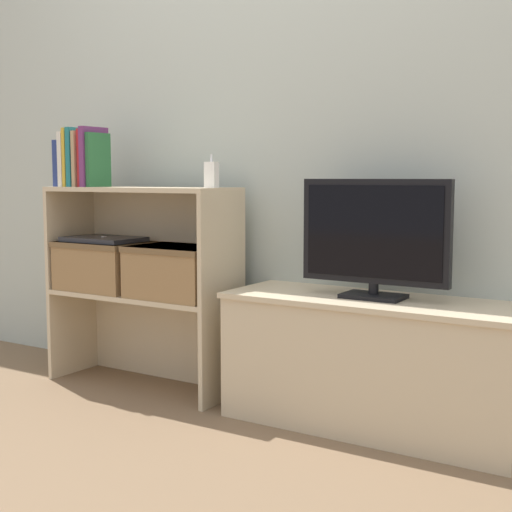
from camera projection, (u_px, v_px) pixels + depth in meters
name	position (u px, v px, depth m)	size (l,w,h in m)	color
ground_plane	(234.00, 419.00, 2.71)	(16.00, 16.00, 0.00)	brown
wall_back	(289.00, 108.00, 2.93)	(10.00, 0.05, 2.40)	#B2BCB2
tv_stand	(372.00, 363.00, 2.60)	(1.10, 0.40, 0.48)	#CCB793
tv	(374.00, 235.00, 2.54)	(0.56, 0.14, 0.43)	black
bookshelf_lower_tier	(152.00, 324.00, 3.17)	(0.87, 0.31, 0.41)	#CCB793
bookshelf_upper_tier	(150.00, 225.00, 3.13)	(0.87, 0.31, 0.46)	#CCB793
book_navy	(67.00, 164.00, 3.21)	(0.03, 0.14, 0.21)	navy
book_ivory	(72.00, 160.00, 3.19)	(0.02, 0.15, 0.24)	silver
book_mustard	(76.00, 158.00, 3.17)	(0.02, 0.15, 0.26)	gold
book_teal	(80.00, 157.00, 3.16)	(0.02, 0.16, 0.26)	#1E7075
book_tan	(85.00, 159.00, 3.14)	(0.02, 0.15, 0.24)	tan
book_crimson	(89.00, 158.00, 3.13)	(0.02, 0.13, 0.25)	#B22328
book_plum	(94.00, 157.00, 3.11)	(0.03, 0.16, 0.26)	#6B2D66
book_forest	(98.00, 160.00, 3.10)	(0.02, 0.14, 0.23)	#286638
baby_monitor	(212.00, 175.00, 2.85)	(0.05, 0.04, 0.13)	white
storage_basket_left	(104.00, 263.00, 3.19)	(0.39, 0.28, 0.22)	#937047
storage_basket_right	(177.00, 270.00, 2.97)	(0.39, 0.28, 0.22)	#937047
laptop	(104.00, 239.00, 3.18)	(0.34, 0.23, 0.02)	#2D2D33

